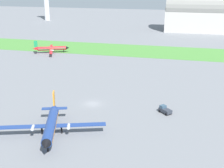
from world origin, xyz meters
name	(u,v)px	position (x,y,z in m)	size (l,w,h in m)	color
ground_plane	(93,104)	(0.00, 0.00, 0.00)	(600.00, 600.00, 0.00)	slate
grass_taxiway_strip	(135,51)	(0.00, 72.65, 0.04)	(360.00, 28.00, 0.08)	#478438
airplane_foreground_turboprop	(51,124)	(-3.56, -20.45, 2.75)	(24.30, 21.02, 7.53)	navy
airplane_taxiing_turboprop	(51,48)	(-39.03, 57.64, 2.27)	(16.91, 19.48, 6.21)	red
pushback_tug_near_gate	(165,110)	(20.79, -1.60, 0.91)	(3.85, 3.78, 1.95)	#2D333D
hangar_distant	(205,10)	(35.11, 143.89, 14.80)	(51.83, 24.96, 31.30)	#BCB7B2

